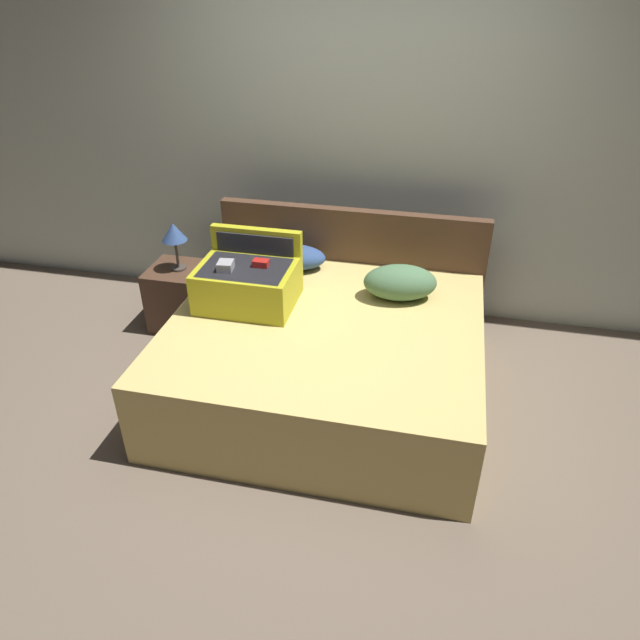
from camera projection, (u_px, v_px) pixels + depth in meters
name	position (u px, v px, depth m)	size (l,w,h in m)	color
ground_plane	(310.00, 435.00, 3.42)	(12.00, 12.00, 0.00)	#6B5B4C
back_wall	(363.00, 137.00, 4.10)	(8.00, 0.10, 2.60)	#B7C1B2
bed	(324.00, 359.00, 3.61)	(1.84, 1.67, 0.52)	tan
headboard	(350.00, 269.00, 4.23)	(1.88, 0.08, 0.91)	#4C3323
hard_case_large	(248.00, 281.00, 3.60)	(0.59, 0.47, 0.41)	gold
pillow_near_headboard	(400.00, 282.00, 3.68)	(0.46, 0.28, 0.22)	#4C724C
pillow_center_head	(290.00, 257.00, 4.05)	(0.50, 0.26, 0.17)	navy
nightstand	(183.00, 297.00, 4.34)	(0.44, 0.40, 0.46)	#4C3323
table_lamp	(174.00, 234.00, 4.07)	(0.18, 0.18, 0.35)	#3F3833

